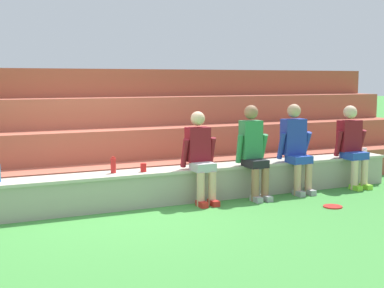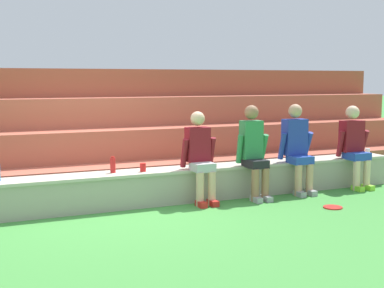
{
  "view_description": "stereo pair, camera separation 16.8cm",
  "coord_description": "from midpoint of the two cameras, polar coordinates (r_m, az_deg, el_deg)",
  "views": [
    {
      "loc": [
        -2.01,
        -6.67,
        1.77
      ],
      "look_at": [
        1.18,
        0.23,
        0.83
      ],
      "focal_mm": 49.18,
      "sensor_mm": 36.0,
      "label": 1
    },
    {
      "loc": [
        -1.85,
        -6.74,
        1.77
      ],
      "look_at": [
        1.18,
        0.23,
        0.83
      ],
      "focal_mm": 49.18,
      "sensor_mm": 36.0,
      "label": 2
    }
  ],
  "objects": [
    {
      "name": "ground_plane",
      "position": [
        7.2,
        -8.53,
        -7.26
      ],
      "size": [
        80.0,
        80.0,
        0.0
      ],
      "primitive_type": "plane",
      "color": "#428E3D"
    },
    {
      "name": "stone_seating_wall",
      "position": [
        7.35,
        -9.06,
        -4.9
      ],
      "size": [
        9.35,
        0.49,
        0.49
      ],
      "color": "#A8A08E",
      "rests_on": "ground"
    },
    {
      "name": "brick_bleachers",
      "position": [
        8.99,
        -12.22,
        0.25
      ],
      "size": [
        12.3,
        2.31,
        1.95
      ],
      "color": "#AC5541",
      "rests_on": "ground"
    },
    {
      "name": "person_left_of_center",
      "position": [
        7.49,
        0.27,
        -1.18
      ],
      "size": [
        0.51,
        0.54,
        1.31
      ],
      "color": "#DBAD89",
      "rests_on": "ground"
    },
    {
      "name": "person_center",
      "position": [
        7.83,
        6.06,
        -0.64
      ],
      "size": [
        0.49,
        0.54,
        1.39
      ],
      "color": "#996B4C",
      "rests_on": "ground"
    },
    {
      "name": "person_right_of_center",
      "position": [
        8.33,
        10.64,
        -0.17
      ],
      "size": [
        0.55,
        0.53,
        1.39
      ],
      "color": "tan",
      "rests_on": "ground"
    },
    {
      "name": "person_far_right",
      "position": [
        8.96,
        16.46,
        0.04
      ],
      "size": [
        0.56,
        0.53,
        1.34
      ],
      "color": "beige",
      "rests_on": "ground"
    },
    {
      "name": "water_bottle_center_gap",
      "position": [
        7.32,
        -9.22,
        -2.3
      ],
      "size": [
        0.07,
        0.07,
        0.23
      ],
      "color": "red",
      "rests_on": "stone_seating_wall"
    },
    {
      "name": "plastic_cup_right_end",
      "position": [
        9.45,
        17.72,
        -0.75
      ],
      "size": [
        0.08,
        0.08,
        0.12
      ],
      "primitive_type": "cylinder",
      "color": "white",
      "rests_on": "stone_seating_wall"
    },
    {
      "name": "plastic_cup_middle",
      "position": [
        7.37,
        -5.94,
        -2.56
      ],
      "size": [
        0.08,
        0.08,
        0.12
      ],
      "primitive_type": "cylinder",
      "color": "red",
      "rests_on": "stone_seating_wall"
    },
    {
      "name": "frisbee",
      "position": [
        7.59,
        14.4,
        -6.59
      ],
      "size": [
        0.26,
        0.26,
        0.02
      ],
      "primitive_type": "cylinder",
      "color": "red",
      "rests_on": "ground"
    }
  ]
}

